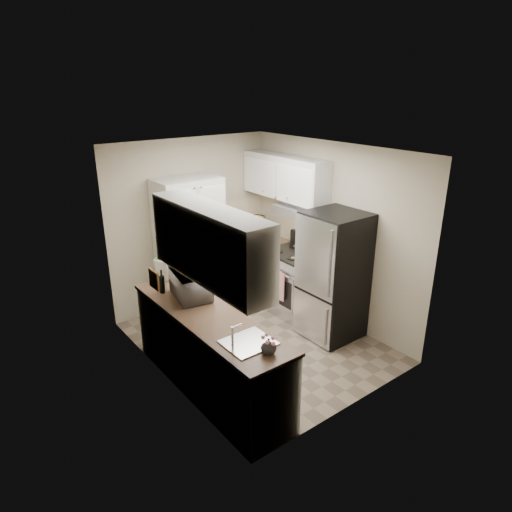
# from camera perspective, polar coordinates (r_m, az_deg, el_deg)

# --- Properties ---
(ground) EXTENTS (3.20, 3.20, 0.00)m
(ground) POSITION_cam_1_polar(r_m,az_deg,el_deg) (6.14, 0.14, -10.70)
(ground) COLOR #7A6B56
(ground) RESTS_ON ground
(room_shell) EXTENTS (2.64, 3.24, 2.52)m
(room_shell) POSITION_cam_1_polar(r_m,az_deg,el_deg) (5.44, 0.07, 3.93)
(room_shell) COLOR #B4AB91
(room_shell) RESTS_ON ground
(pantry_cabinet) EXTENTS (0.90, 0.55, 2.00)m
(pantry_cabinet) POSITION_cam_1_polar(r_m,az_deg,el_deg) (6.60, -8.23, 1.08)
(pantry_cabinet) COLOR silver
(pantry_cabinet) RESTS_ON ground
(base_cabinet_left) EXTENTS (0.60, 2.30, 0.88)m
(base_cabinet_left) POSITION_cam_1_polar(r_m,az_deg,el_deg) (5.13, -5.83, -12.00)
(base_cabinet_left) COLOR silver
(base_cabinet_left) RESTS_ON ground
(countertop_left) EXTENTS (0.63, 2.33, 0.04)m
(countertop_left) POSITION_cam_1_polar(r_m,az_deg,el_deg) (4.89, -6.03, -7.47)
(countertop_left) COLOR brown
(countertop_left) RESTS_ON base_cabinet_left
(base_cabinet_right) EXTENTS (0.60, 0.80, 0.88)m
(base_cabinet_right) POSITION_cam_1_polar(r_m,az_deg,el_deg) (7.32, 0.59, -1.37)
(base_cabinet_right) COLOR silver
(base_cabinet_right) RESTS_ON ground
(countertop_right) EXTENTS (0.63, 0.83, 0.04)m
(countertop_right) POSITION_cam_1_polar(r_m,az_deg,el_deg) (7.16, 0.61, 2.04)
(countertop_right) COLOR brown
(countertop_right) RESTS_ON base_cabinet_right
(electric_range) EXTENTS (0.71, 0.78, 1.13)m
(electric_range) POSITION_cam_1_polar(r_m,az_deg,el_deg) (6.73, 4.70, -3.15)
(electric_range) COLOR #B7B7BC
(electric_range) RESTS_ON ground
(refrigerator) EXTENTS (0.70, 0.72, 1.70)m
(refrigerator) POSITION_cam_1_polar(r_m,az_deg,el_deg) (6.05, 9.63, -2.44)
(refrigerator) COLOR #B7B7BC
(refrigerator) RESTS_ON ground
(microwave) EXTENTS (0.46, 0.60, 0.30)m
(microwave) POSITION_cam_1_polar(r_m,az_deg,el_deg) (5.22, -8.09, -3.59)
(microwave) COLOR #B3B4B9
(microwave) RESTS_ON countertop_left
(wine_bottle) EXTENTS (0.07, 0.07, 0.26)m
(wine_bottle) POSITION_cam_1_polar(r_m,az_deg,el_deg) (5.39, -11.69, -3.25)
(wine_bottle) COLOR black
(wine_bottle) RESTS_ON countertop_left
(flower_vase) EXTENTS (0.19, 0.19, 0.15)m
(flower_vase) POSITION_cam_1_polar(r_m,az_deg,el_deg) (4.18, 1.58, -11.22)
(flower_vase) COLOR silver
(flower_vase) RESTS_ON countertop_left
(cutting_board) EXTENTS (0.10, 0.22, 0.28)m
(cutting_board) POSITION_cam_1_polar(r_m,az_deg,el_deg) (5.73, -11.45, -1.63)
(cutting_board) COLOR #3F9248
(cutting_board) RESTS_ON countertop_left
(toaster_oven) EXTENTS (0.42, 0.49, 0.24)m
(toaster_oven) POSITION_cam_1_polar(r_m,az_deg,el_deg) (7.23, -0.09, 3.41)
(toaster_oven) COLOR silver
(toaster_oven) RESTS_ON countertop_right
(fruit_basket) EXTENTS (0.35, 0.35, 0.12)m
(fruit_basket) POSITION_cam_1_polar(r_m,az_deg,el_deg) (7.17, 0.04, 4.79)
(fruit_basket) COLOR #FFA600
(fruit_basket) RESTS_ON toaster_oven
(kitchen_mat) EXTENTS (0.72, 0.90, 0.01)m
(kitchen_mat) POSITION_cam_1_polar(r_m,az_deg,el_deg) (6.65, -2.69, -7.97)
(kitchen_mat) COLOR #D6AE8A
(kitchen_mat) RESTS_ON ground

